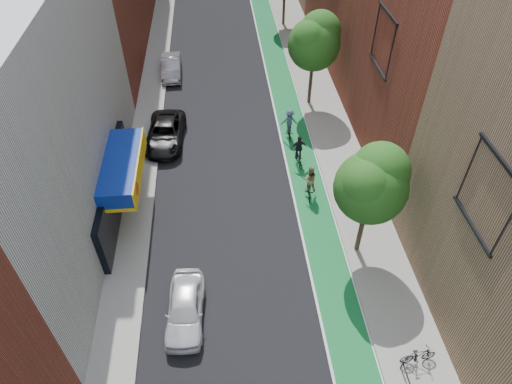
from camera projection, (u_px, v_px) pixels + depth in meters
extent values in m
cube|color=#126734|center=(283.00, 91.00, 34.96)|extent=(2.00, 68.00, 0.01)
cube|color=gray|center=(152.00, 96.00, 34.25)|extent=(2.00, 68.00, 0.15)
cube|color=gray|center=(316.00, 88.00, 35.08)|extent=(3.00, 68.00, 0.15)
cube|color=silver|center=(3.00, 126.00, 21.14)|extent=(8.00, 20.00, 12.00)
cylinder|color=#332619|center=(361.00, 229.00, 22.30)|extent=(0.24, 0.24, 3.30)
sphere|color=#194913|center=(371.00, 188.00, 20.44)|extent=(3.36, 3.36, 3.36)
sphere|color=#194913|center=(380.00, 171.00, 20.19)|extent=(2.64, 2.64, 2.64)
sphere|color=#194913|center=(368.00, 185.00, 19.87)|extent=(2.40, 2.40, 2.40)
cylinder|color=#332619|center=(310.00, 83.00, 32.43)|extent=(0.24, 0.24, 3.47)
sphere|color=#194913|center=(314.00, 45.00, 30.47)|extent=(3.53, 3.53, 3.53)
sphere|color=#194913|center=(320.00, 31.00, 30.20)|extent=(2.77, 2.77, 2.77)
sphere|color=#194913|center=(311.00, 39.00, 29.89)|extent=(2.52, 2.52, 2.52)
cylinder|color=#332619|center=(284.00, 9.00, 42.71)|extent=(0.24, 0.24, 3.19)
imported|color=silver|center=(185.00, 308.00, 20.15)|extent=(1.82, 4.09, 1.37)
imported|color=black|center=(165.00, 133.00, 29.75)|extent=(2.67, 5.15, 1.39)
imported|color=gray|center=(171.00, 67.00, 36.30)|extent=(1.58, 4.25, 1.39)
imported|color=black|center=(309.00, 189.00, 26.11)|extent=(0.63, 1.69, 1.00)
imported|color=#907E54|center=(310.00, 179.00, 25.71)|extent=(0.88, 0.72, 1.69)
imported|color=black|center=(299.00, 158.00, 28.28)|extent=(0.67, 1.59, 0.82)
imported|color=black|center=(299.00, 148.00, 27.83)|extent=(0.99, 0.48, 1.65)
imported|color=black|center=(289.00, 130.00, 30.30)|extent=(0.52, 1.68, 1.00)
imported|color=#3B4F6B|center=(289.00, 121.00, 29.90)|extent=(1.10, 0.66, 1.68)
imported|color=black|center=(418.00, 355.00, 18.60)|extent=(1.58, 0.57, 0.93)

